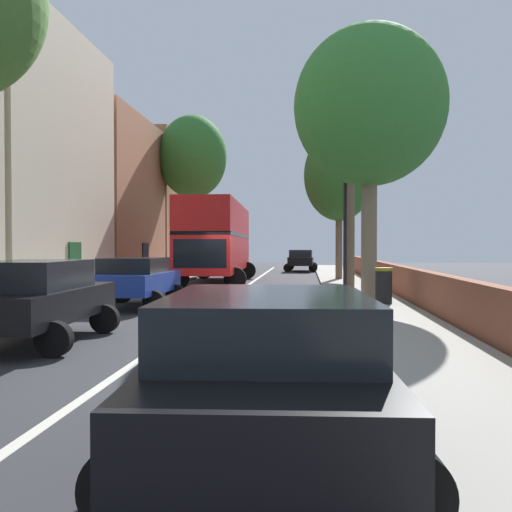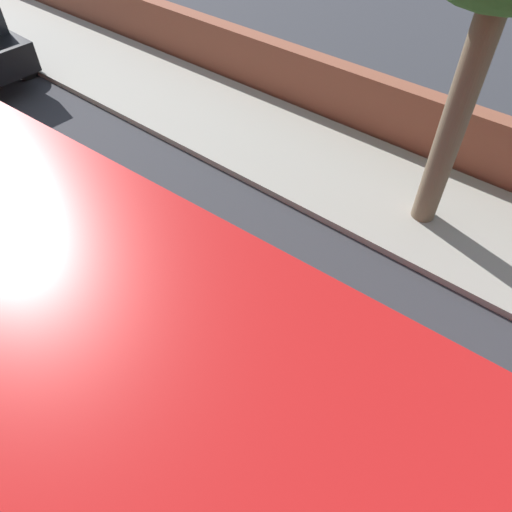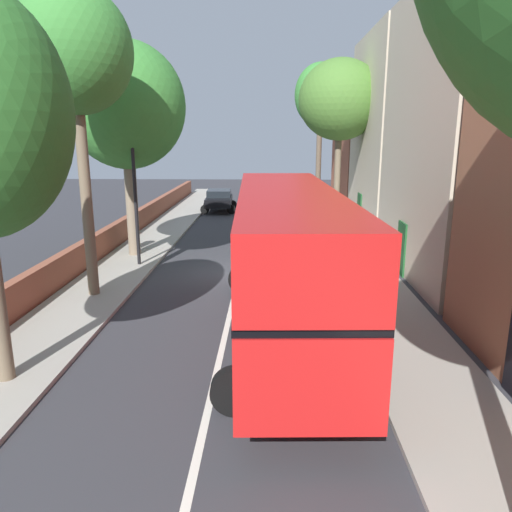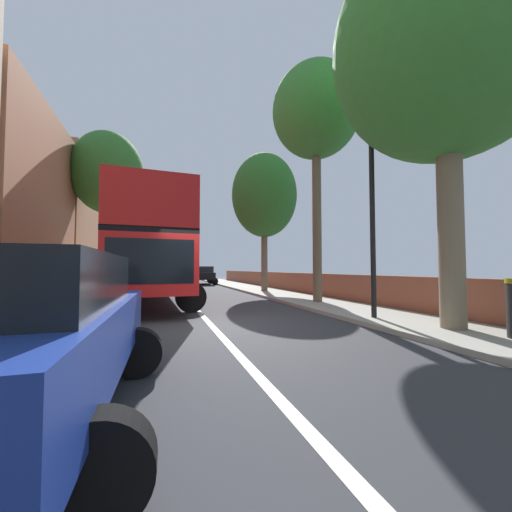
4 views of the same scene
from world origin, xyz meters
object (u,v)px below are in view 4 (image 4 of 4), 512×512
object	(u,v)px
lamppost_right	(372,183)
street_tree_right_3	(316,113)
parked_car_black_right_1	(202,274)
double_decker_bus	(150,248)
street_tree_right_5	(446,46)
parked_car_blue_left_2	(8,332)
street_tree_left_2	(108,173)
street_tree_right_1	(264,196)

from	to	relation	value
lamppost_right	street_tree_right_3	bearing A→B (deg)	82.44
lamppost_right	parked_car_black_right_1	bearing A→B (deg)	94.95
double_decker_bus	street_tree_right_5	distance (m)	11.91
double_decker_bus	parked_car_blue_left_2	size ratio (longest dim) A/B	2.90
lamppost_right	double_decker_bus	bearing A→B (deg)	130.08
parked_car_blue_left_2	street_tree_right_5	world-z (taller)	street_tree_right_5
street_tree_right_3	lamppost_right	bearing A→B (deg)	-97.56
parked_car_blue_left_2	street_tree_left_2	bearing A→B (deg)	96.58
street_tree_right_1	lamppost_right	xyz separation A→B (m)	(-0.39, -9.96, -2.04)
double_decker_bus	street_tree_left_2	world-z (taller)	street_tree_left_2
parked_car_black_right_1	street_tree_right_1	xyz separation A→B (m)	(2.19, -10.85, 4.90)
parked_car_black_right_1	lamppost_right	size ratio (longest dim) A/B	0.74
parked_car_black_right_1	street_tree_left_2	size ratio (longest dim) A/B	0.44
double_decker_bus	parked_car_black_right_1	world-z (taller)	double_decker_bus
street_tree_left_2	street_tree_right_5	distance (m)	19.36
street_tree_left_2	parked_car_blue_left_2	bearing A→B (deg)	-83.42
parked_car_black_right_1	street_tree_right_3	world-z (taller)	street_tree_right_3
street_tree_right_3	street_tree_right_5	xyz separation A→B (m)	(0.15, -5.72, -1.28)
double_decker_bus	parked_car_blue_left_2	xyz separation A→B (m)	(-0.80, -10.80, -1.45)
street_tree_right_3	lamppost_right	world-z (taller)	street_tree_right_3
street_tree_right_3	street_tree_right_5	world-z (taller)	street_tree_right_3
street_tree_right_5	street_tree_right_3	bearing A→B (deg)	91.48
street_tree_left_2	lamppost_right	xyz separation A→B (m)	(8.95, -14.99, -4.01)
street_tree_right_3	lamppost_right	xyz separation A→B (m)	(-0.52, -3.95, -4.09)
street_tree_right_1	parked_car_blue_left_2	bearing A→B (deg)	-117.82
street_tree_right_3	double_decker_bus	bearing A→B (deg)	154.01
parked_car_blue_left_2	lamppost_right	bearing A→B (deg)	28.32
street_tree_left_2	street_tree_right_3	distance (m)	14.55
street_tree_left_2	street_tree_right_5	size ratio (longest dim) A/B	1.14
street_tree_left_2	street_tree_right_5	xyz separation A→B (m)	(9.62, -16.75, -1.20)
parked_car_black_right_1	double_decker_bus	bearing A→B (deg)	-107.06
double_decker_bus	street_tree_right_3	size ratio (longest dim) A/B	1.17
street_tree_right_1	double_decker_bus	bearing A→B (deg)	-156.12
street_tree_left_2	parked_car_black_right_1	bearing A→B (deg)	39.17
street_tree_right_1	street_tree_right_5	distance (m)	11.75
parked_car_black_right_1	street_tree_right_1	bearing A→B (deg)	-78.60
street_tree_left_2	lamppost_right	size ratio (longest dim) A/B	1.66
street_tree_right_1	street_tree_left_2	world-z (taller)	street_tree_left_2
lamppost_right	street_tree_right_1	bearing A→B (deg)	87.78
double_decker_bus	street_tree_right_3	distance (m)	9.13
street_tree_right_3	lamppost_right	size ratio (longest dim) A/B	1.55
street_tree_right_5	lamppost_right	world-z (taller)	street_tree_right_5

